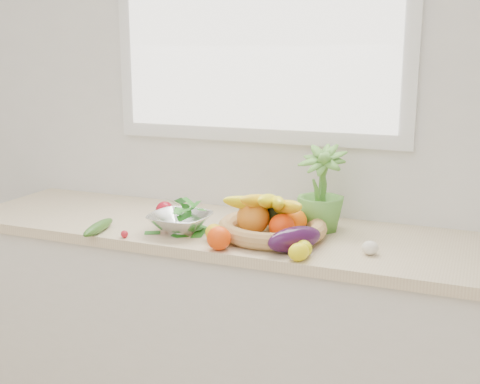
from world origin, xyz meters
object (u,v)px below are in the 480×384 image
at_px(potted_herb, 321,189).
at_px(colander_with_spinach, 180,217).
at_px(cucumber, 98,227).
at_px(eggplant, 295,239).
at_px(apple, 165,210).
at_px(fruit_basket, 271,222).

relative_size(potted_herb, colander_with_spinach, 1.41).
xyz_separation_m(cucumber, potted_herb, (0.77, 0.36, 0.14)).
bearing_deg(eggplant, apple, 162.57).
xyz_separation_m(cucumber, fruit_basket, (0.63, 0.20, 0.04)).
xyz_separation_m(potted_herb, fruit_basket, (-0.15, -0.15, -0.11)).
relative_size(eggplant, fruit_basket, 0.50).
distance_m(apple, potted_herb, 0.65).
bearing_deg(colander_with_spinach, cucumber, -158.09).
bearing_deg(eggplant, potted_herb, 87.27).
height_order(apple, eggplant, eggplant).
distance_m(apple, fruit_basket, 0.49).
distance_m(cucumber, fruit_basket, 0.66).
bearing_deg(colander_with_spinach, eggplant, -5.86).
relative_size(eggplant, colander_with_spinach, 0.92).
height_order(cucumber, fruit_basket, fruit_basket).
height_order(eggplant, cucumber, eggplant).
height_order(apple, colander_with_spinach, colander_with_spinach).
relative_size(apple, cucumber, 0.33).
bearing_deg(cucumber, fruit_basket, 17.85).
distance_m(fruit_basket, colander_with_spinach, 0.35).
relative_size(eggplant, cucumber, 0.98).
bearing_deg(potted_herb, fruit_basket, -133.44).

